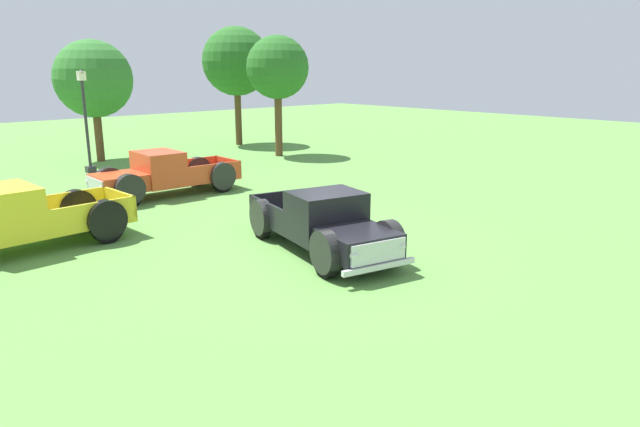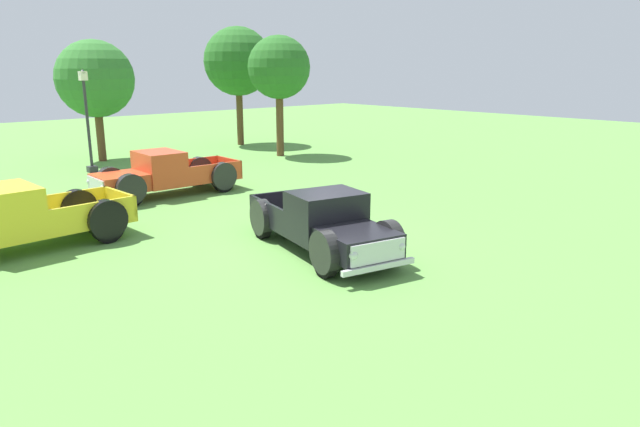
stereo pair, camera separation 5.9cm
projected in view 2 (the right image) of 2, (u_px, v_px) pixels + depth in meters
The scene contains 8 objects.
ground_plane at pixel (320, 248), 13.77m from camera, with size 80.00×80.00×0.00m, color #5B9342.
pickup_truck_foreground at pixel (327, 225), 13.13m from camera, with size 2.76×5.06×1.47m.
pickup_truck_behind_left at pixel (3, 222), 13.17m from camera, with size 5.24×2.22×1.58m.
pickup_truck_behind_right at pixel (158, 175), 19.07m from camera, with size 5.01×2.06×1.52m.
lamp_post_near at pixel (87, 119), 23.13m from camera, with size 0.36×0.36×4.14m.
oak_tree_east at pixel (95, 79), 25.59m from camera, with size 3.45×3.45×5.45m.
oak_tree_west at pixel (279, 68), 27.00m from camera, with size 2.98×2.98×5.71m.
oak_tree_center at pixel (238, 62), 30.90m from camera, with size 3.69×3.69×6.38m.
Camera 2 is at (-8.82, -9.72, 4.24)m, focal length 31.98 mm.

